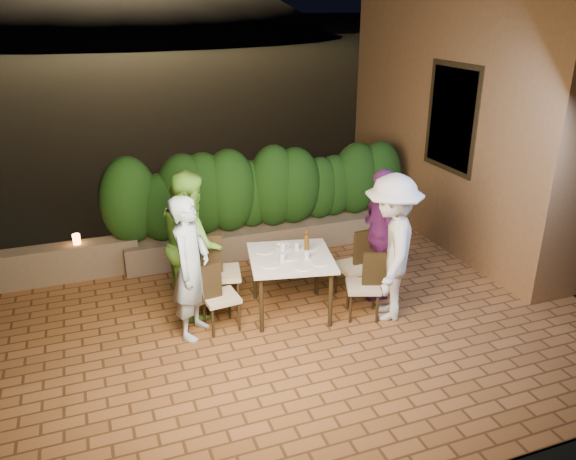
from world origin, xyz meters
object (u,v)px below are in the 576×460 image
bowl (283,246)px  diner_green (192,242)px  chair_left_front (221,296)px  diner_blue (191,268)px  chair_right_back (355,265)px  beer_bottle (307,241)px  diner_purple (380,234)px  diner_white (391,248)px  dining_table (291,285)px  chair_left_back (221,272)px  chair_right_front (363,285)px  parapet_lamp (77,239)px

bowl → diner_green: 1.11m
chair_left_front → diner_blue: bearing=174.6°
chair_right_back → diner_blue: 2.14m
beer_bottle → diner_purple: (1.01, 0.01, -0.06)m
diner_green → chair_right_back: bearing=-103.6°
diner_white → bowl: bearing=-94.6°
dining_table → diner_purple: bearing=2.3°
diner_white → diner_purple: 0.55m
chair_left_back → chair_right_front: 1.73m
bowl → chair_left_back: 0.82m
chair_left_front → chair_right_front: (1.66, -0.33, 0.00)m
beer_bottle → diner_blue: 1.42m
dining_table → bowl: bearing=89.8°
diner_white → chair_right_front: bearing=-76.0°
chair_left_front → diner_purple: bearing=-2.9°
diner_green → parapet_lamp: bearing=42.2°
bowl → chair_right_back: chair_right_back is taller
bowl → diner_purple: (1.22, -0.22, 0.07)m
chair_right_back → chair_left_back: bearing=-15.3°
beer_bottle → bowl: size_ratio=1.78×
bowl → chair_right_back: (0.90, -0.19, -0.32)m
chair_left_back → parapet_lamp: size_ratio=7.01×
chair_right_back → parapet_lamp: size_ratio=6.44×
chair_left_front → chair_right_front: same height
dining_table → diner_blue: diner_blue is taller
beer_bottle → bowl: (-0.21, 0.23, -0.13)m
diner_white → parapet_lamp: 4.20m
beer_bottle → diner_purple: 1.01m
chair_left_back → diner_purple: size_ratio=0.58×
diner_white → parapet_lamp: size_ratio=12.68×
chair_left_back → diner_green: (-0.32, 0.11, 0.39)m
diner_purple → parapet_lamp: size_ratio=12.07×
chair_left_front → chair_right_front: 1.69m
dining_table → chair_left_front: (-0.89, -0.06, 0.04)m
chair_right_front → diner_blue: size_ratio=0.50×
chair_left_front → chair_right_back: 1.79m
dining_table → chair_right_front: bearing=-26.6°
chair_left_front → chair_right_back: chair_right_back is taller
beer_bottle → diner_white: bearing=-31.1°
bowl → chair_left_back: size_ratio=0.17×
beer_bottle → chair_right_back: (0.68, 0.04, -0.45)m
diner_blue → parapet_lamp: (-1.19, 1.96, -0.26)m
chair_right_back → beer_bottle: bearing=-0.6°
chair_left_back → diner_white: bearing=-14.1°
diner_white → parapet_lamp: diner_white is taller
bowl → chair_left_front: 1.01m
beer_bottle → diner_purple: size_ratio=0.18×
bowl → chair_right_front: bearing=-40.3°
chair_left_back → parapet_lamp: chair_left_back is taller
dining_table → diner_purple: diner_purple is taller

